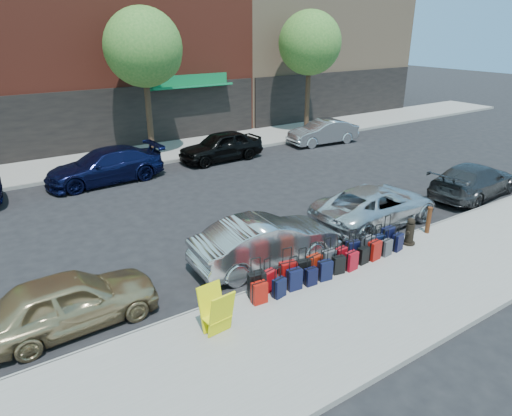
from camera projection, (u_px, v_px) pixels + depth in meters
ground at (239, 218)px, 16.60m from camera, size 120.00×120.00×0.00m
sidewalk_near at (374, 299)px, 11.56m from camera, size 60.00×4.00×0.15m
sidewalk_far at (140, 155)px, 24.29m from camera, size 60.00×4.00×0.15m
curb_near at (321, 267)px, 13.12m from camera, size 60.00×0.08×0.15m
curb_far at (155, 164)px, 22.73m from camera, size 60.00×0.08×0.15m
tree_center at (146, 50)px, 22.24m from camera, size 3.80×3.80×7.27m
tree_right at (311, 45)px, 27.64m from camera, size 3.80×3.80×7.27m
suitcase_front_0 at (257, 285)px, 11.44m from camera, size 0.48×0.33×1.07m
suitcase_front_1 at (269, 281)px, 11.70m from camera, size 0.42×0.28×0.93m
suitcase_front_2 at (288, 273)px, 11.97m from camera, size 0.47×0.32×1.06m
suitcase_front_3 at (303, 270)px, 12.22m from camera, size 0.41×0.27×0.93m
suitcase_front_4 at (314, 265)px, 12.41m from camera, size 0.42×0.26×0.98m
suitcase_front_5 at (328, 260)px, 12.73m from camera, size 0.40×0.23×0.95m
suitcase_front_6 at (341, 256)px, 12.97m from camera, size 0.38×0.23×0.87m
suitcase_front_7 at (353, 251)px, 13.24m from camera, size 0.42×0.28×0.95m
suitcase_front_8 at (368, 246)px, 13.55m from camera, size 0.42×0.27×0.95m
suitcase_front_9 at (378, 243)px, 13.73m from camera, size 0.39×0.25×0.88m
suitcase_front_10 at (388, 237)px, 14.00m from camera, size 0.44×0.26×1.05m
suitcase_back_0 at (259, 293)px, 11.20m from camera, size 0.40×0.25×0.90m
suitcase_back_1 at (279, 288)px, 11.46m from camera, size 0.37×0.26×0.82m
suitcase_back_2 at (294, 279)px, 11.78m from camera, size 0.41×0.26×0.92m
suitcase_back_3 at (311, 276)px, 11.99m from camera, size 0.34×0.21×0.78m
suitcase_back_4 at (325, 270)px, 12.22m from camera, size 0.40×0.27×0.89m
suitcase_back_5 at (338, 265)px, 12.55m from camera, size 0.37×0.26×0.82m
suitcase_back_6 at (351, 261)px, 12.72m from camera, size 0.39×0.25×0.88m
suitcase_back_7 at (363, 255)px, 13.07m from camera, size 0.35×0.22×0.81m
suitcase_back_8 at (374, 250)px, 13.28m from camera, size 0.41×0.26×0.93m
suitcase_back_9 at (386, 248)px, 13.53m from camera, size 0.35×0.22×0.81m
suitcase_back_10 at (398, 242)px, 13.82m from camera, size 0.39×0.27×0.86m
fire_hydrant at (410, 232)px, 14.18m from camera, size 0.45×0.39×0.88m
bollard at (429, 220)px, 14.92m from camera, size 0.17×0.17×0.90m
display_rack at (216, 311)px, 10.05m from camera, size 0.65×0.71×1.07m
car_near_0 at (70, 301)px, 10.43m from camera, size 4.02×1.72×1.35m
car_near_1 at (266, 242)px, 13.16m from camera, size 4.48×1.78×1.45m
car_near_2 at (376, 205)px, 15.97m from camera, size 4.93×2.38×1.35m
car_near_3 at (474, 180)px, 18.47m from camera, size 4.83×2.31×1.36m
car_far_1 at (105, 166)px, 20.14m from camera, size 5.22×2.33×1.49m
car_far_2 at (221, 146)px, 23.41m from camera, size 4.46×1.92×1.50m
car_far_3 at (323, 132)px, 26.70m from camera, size 4.37×1.89×1.40m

